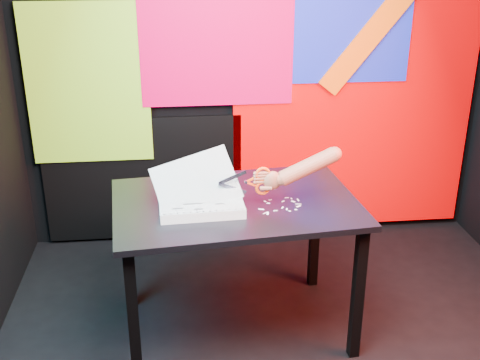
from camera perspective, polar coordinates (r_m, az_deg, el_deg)
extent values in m
cube|color=black|center=(3.85, 1.55, 13.19)|extent=(3.00, 0.01, 2.70)
cube|color=#E80001|center=(4.07, 10.70, 6.10)|extent=(1.60, 0.02, 1.60)
cube|color=#1826C5|center=(3.90, 9.96, 14.49)|extent=(0.85, 0.02, 0.75)
cube|color=#DC0043|center=(3.77, -2.21, 12.99)|extent=(0.95, 0.02, 0.80)
cube|color=#7FC520|center=(3.86, -14.23, 8.75)|extent=(0.75, 0.02, 1.00)
cube|color=#FF5408|center=(3.96, 14.49, 15.71)|extent=(0.91, 0.02, 1.11)
cube|color=black|center=(4.04, -9.12, 0.08)|extent=(1.30, 0.02, 0.85)
cube|color=black|center=(2.82, -10.07, -12.96)|extent=(0.05, 0.05, 0.72)
cube|color=black|center=(3.39, -10.48, -6.37)|extent=(0.05, 0.05, 0.72)
cube|color=black|center=(3.01, 11.11, -10.55)|extent=(0.05, 0.05, 0.72)
cube|color=black|center=(3.55, 7.09, -4.77)|extent=(0.05, 0.05, 0.72)
cube|color=black|center=(2.96, -0.43, -2.27)|extent=(1.26, 0.90, 0.03)
cube|color=beige|center=(2.87, -3.73, -2.32)|extent=(0.41, 0.31, 0.05)
cube|color=white|center=(2.86, -3.75, -1.88)|extent=(0.41, 0.31, 0.00)
cube|color=white|center=(2.86, -3.75, -1.80)|extent=(0.40, 0.29, 0.12)
cube|color=white|center=(2.87, -3.97, -1.24)|extent=(0.43, 0.28, 0.21)
cube|color=white|center=(2.86, -4.21, -0.27)|extent=(0.45, 0.25, 0.29)
cylinder|color=black|center=(2.74, -7.21, -3.24)|extent=(0.01, 0.01, 0.00)
cylinder|color=black|center=(2.74, -6.59, -3.20)|extent=(0.01, 0.01, 0.00)
cylinder|color=black|center=(2.74, -5.96, -3.16)|extent=(0.01, 0.01, 0.00)
cylinder|color=black|center=(2.74, -5.34, -3.12)|extent=(0.01, 0.01, 0.00)
cylinder|color=black|center=(2.74, -4.72, -3.09)|extent=(0.01, 0.01, 0.00)
cylinder|color=black|center=(2.74, -4.10, -3.05)|extent=(0.01, 0.01, 0.00)
cylinder|color=black|center=(2.74, -3.48, -3.01)|extent=(0.01, 0.01, 0.00)
cylinder|color=black|center=(2.75, -2.86, -2.97)|extent=(0.01, 0.01, 0.00)
cylinder|color=black|center=(2.75, -2.25, -2.93)|extent=(0.01, 0.01, 0.00)
cylinder|color=black|center=(2.75, -1.63, -2.89)|extent=(0.01, 0.01, 0.00)
cylinder|color=black|center=(2.76, -1.02, -2.84)|extent=(0.01, 0.01, 0.00)
cylinder|color=black|center=(2.76, -0.41, -2.80)|extent=(0.01, 0.01, 0.00)
cylinder|color=black|center=(2.76, 0.20, -2.76)|extent=(0.01, 0.01, 0.00)
cylinder|color=black|center=(2.98, -7.41, -1.02)|extent=(0.01, 0.01, 0.00)
cylinder|color=black|center=(2.98, -6.84, -0.99)|extent=(0.01, 0.01, 0.00)
cylinder|color=black|center=(2.98, -6.27, -0.95)|extent=(0.01, 0.01, 0.00)
cylinder|color=black|center=(2.98, -5.70, -0.92)|extent=(0.01, 0.01, 0.00)
cylinder|color=black|center=(2.98, -5.13, -0.88)|extent=(0.01, 0.01, 0.00)
cylinder|color=black|center=(2.98, -4.56, -0.85)|extent=(0.01, 0.01, 0.00)
cylinder|color=black|center=(2.98, -3.99, -0.81)|extent=(0.01, 0.01, 0.00)
cylinder|color=black|center=(2.99, -3.42, -0.78)|extent=(0.01, 0.01, 0.00)
cylinder|color=black|center=(2.99, -2.85, -0.75)|extent=(0.01, 0.01, 0.00)
cylinder|color=black|center=(2.99, -2.29, -0.71)|extent=(0.01, 0.01, 0.00)
cylinder|color=black|center=(3.00, -1.72, -0.68)|extent=(0.01, 0.01, 0.00)
cylinder|color=black|center=(3.00, -1.16, -0.64)|extent=(0.01, 0.01, 0.00)
cylinder|color=black|center=(3.00, -0.60, -0.61)|extent=(0.01, 0.01, 0.00)
cube|color=black|center=(2.90, -5.67, -1.55)|extent=(0.07, 0.01, 0.00)
cube|color=black|center=(2.89, -3.40, -1.58)|extent=(0.05, 0.01, 0.00)
cube|color=black|center=(2.82, -4.50, -2.26)|extent=(0.09, 0.02, 0.00)
cube|color=black|center=(2.82, -1.95, -2.27)|extent=(0.04, 0.01, 0.00)
cube|color=black|center=(2.78, -5.92, -2.70)|extent=(0.05, 0.01, 0.00)
cube|color=black|center=(2.94, -2.90, -1.13)|extent=(0.06, 0.01, 0.00)
cube|color=black|center=(2.77, -3.97, -2.77)|extent=(0.04, 0.01, 0.00)
cube|color=#AAAACC|center=(2.83, -0.73, 0.23)|extent=(0.14, 0.01, 0.07)
cube|color=#AAAACC|center=(2.85, -0.72, -0.76)|extent=(0.14, 0.01, 0.07)
cylinder|color=#AAAACC|center=(2.85, 0.57, -0.19)|extent=(0.02, 0.01, 0.01)
cube|color=#E93F0C|center=(2.85, 1.04, -0.36)|extent=(0.05, 0.01, 0.03)
cube|color=#E93F0C|center=(2.85, 1.04, 0.04)|extent=(0.05, 0.01, 0.03)
torus|color=#E93F0C|center=(2.85, 2.19, 0.56)|extent=(0.07, 0.02, 0.07)
torus|color=#E93F0C|center=(2.87, 2.17, -0.75)|extent=(0.07, 0.02, 0.07)
ellipsoid|color=#A44E3B|center=(2.87, 3.09, -0.04)|extent=(0.09, 0.05, 0.09)
cylinder|color=#A44E3B|center=(2.86, 2.17, -0.17)|extent=(0.07, 0.02, 0.02)
cylinder|color=#A44E3B|center=(2.85, 2.18, 0.14)|extent=(0.06, 0.02, 0.02)
cylinder|color=#A44E3B|center=(2.85, 2.18, 0.42)|extent=(0.06, 0.02, 0.02)
cylinder|color=#A44E3B|center=(2.84, 2.19, 0.66)|extent=(0.05, 0.02, 0.02)
cylinder|color=#A44E3B|center=(2.87, 2.48, -0.78)|extent=(0.06, 0.03, 0.03)
cylinder|color=#A44E3B|center=(2.88, 3.96, 0.08)|extent=(0.06, 0.06, 0.06)
cylinder|color=#A44E3B|center=(2.88, 6.47, 1.27)|extent=(0.29, 0.09, 0.18)
sphere|color=#A44E3B|center=(2.90, 8.96, 2.44)|extent=(0.07, 0.07, 0.07)
cube|color=white|center=(2.88, 4.47, -2.77)|extent=(0.01, 0.02, 0.00)
cube|color=white|center=(2.87, 2.03, -2.79)|extent=(0.03, 0.02, 0.00)
cube|color=white|center=(2.98, 5.52, -1.89)|extent=(0.01, 0.03, 0.00)
cube|color=white|center=(2.83, 2.64, -3.17)|extent=(0.01, 0.03, 0.00)
cube|color=white|center=(2.96, 2.38, -2.03)|extent=(0.02, 0.02, 0.00)
cube|color=white|center=(2.86, 3.38, -2.92)|extent=(0.02, 0.01, 0.00)
cube|color=white|center=(3.00, 4.45, -1.70)|extent=(0.02, 0.01, 0.00)
cube|color=white|center=(2.92, 5.58, -2.49)|extent=(0.03, 0.02, 0.00)
cube|color=white|center=(2.99, 4.90, -1.77)|extent=(0.01, 0.01, 0.00)
cube|color=white|center=(2.84, 2.38, -3.16)|extent=(0.02, 0.02, 0.00)
cube|color=white|center=(2.86, 4.73, -2.95)|extent=(0.01, 0.01, 0.00)
cube|color=white|center=(2.90, 4.05, -2.62)|extent=(0.02, 0.02, 0.00)
cube|color=white|center=(2.97, 2.88, -1.90)|extent=(0.02, 0.01, 0.00)
cube|color=white|center=(2.96, 4.11, -2.02)|extent=(0.02, 0.01, 0.00)
cube|color=white|center=(2.96, 5.07, -2.03)|extent=(0.02, 0.02, 0.00)
cube|color=white|center=(2.94, 5.56, -2.28)|extent=(0.03, 0.01, 0.00)
cube|color=white|center=(2.94, 2.71, -2.22)|extent=(0.02, 0.01, 0.00)
cube|color=white|center=(2.88, 5.32, -2.81)|extent=(0.01, 0.01, 0.00)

